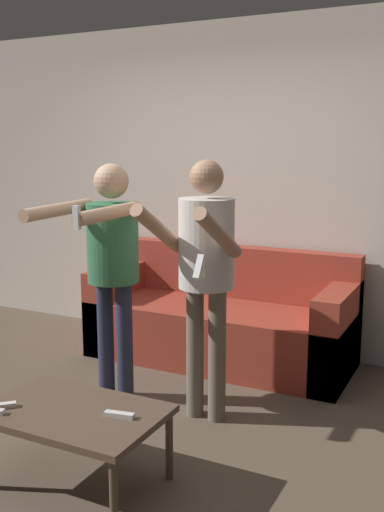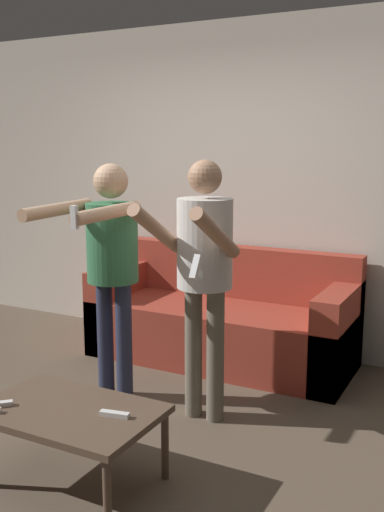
% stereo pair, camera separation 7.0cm
% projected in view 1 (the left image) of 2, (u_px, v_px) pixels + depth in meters
% --- Properties ---
extents(ground_plane, '(14.00, 14.00, 0.00)m').
position_uv_depth(ground_plane, '(103.00, 435.00, 3.57)').
color(ground_plane, brown).
extents(wall_back, '(6.40, 0.06, 2.70)m').
position_uv_depth(wall_back, '(232.00, 188.00, 5.03)').
color(wall_back, beige).
rests_on(wall_back, ground_plane).
extents(couch, '(2.07, 0.82, 0.88)m').
position_uv_depth(couch, '(221.00, 322.00, 4.79)').
color(couch, '#9E3828').
rests_on(couch, ground_plane).
extents(person_standing_left, '(0.46, 0.80, 1.59)m').
position_uv_depth(person_standing_left, '(111.00, 253.00, 3.90)').
color(person_standing_left, '#282D47').
rests_on(person_standing_left, ground_plane).
extents(person_standing_right, '(0.46, 0.70, 1.62)m').
position_uv_depth(person_standing_right, '(205.00, 261.00, 3.61)').
color(person_standing_right, '#6B6051').
rests_on(person_standing_right, ground_plane).
extents(coffee_table, '(0.90, 0.59, 0.40)m').
position_uv_depth(coffee_table, '(73.00, 417.00, 3.00)').
color(coffee_table, brown).
rests_on(coffee_table, ground_plane).
extents(remote_mid, '(0.13, 0.13, 0.02)m').
position_uv_depth(remote_mid, '(1.00, 406.00, 3.01)').
color(remote_mid, white).
rests_on(remote_mid, coffee_table).
extents(remote_far, '(0.15, 0.06, 0.02)m').
position_uv_depth(remote_far, '(119.00, 415.00, 2.91)').
color(remote_far, white).
rests_on(remote_far, coffee_table).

